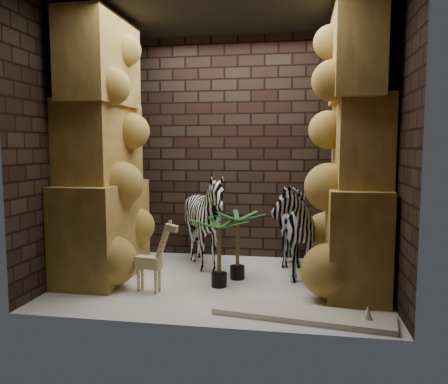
% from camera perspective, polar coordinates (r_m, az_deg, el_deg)
% --- Properties ---
extents(floor, '(3.50, 3.50, 0.00)m').
position_cam_1_polar(floor, '(5.10, -0.32, -11.49)').
color(floor, silver).
rests_on(floor, ground).
extents(ceiling, '(3.50, 3.50, 0.00)m').
position_cam_1_polar(ceiling, '(5.09, -0.34, 22.77)').
color(ceiling, black).
rests_on(ceiling, ground).
extents(wall_back, '(3.50, 0.00, 3.50)m').
position_cam_1_polar(wall_back, '(6.10, 1.73, 5.65)').
color(wall_back, black).
rests_on(wall_back, ground).
extents(wall_front, '(3.50, 0.00, 3.50)m').
position_cam_1_polar(wall_front, '(3.64, -3.76, 5.58)').
color(wall_front, black).
rests_on(wall_front, ground).
extents(wall_left, '(0.00, 3.00, 3.00)m').
position_cam_1_polar(wall_left, '(5.45, -18.84, 5.34)').
color(wall_left, black).
rests_on(wall_left, ground).
extents(wall_right, '(0.00, 3.00, 3.00)m').
position_cam_1_polar(wall_right, '(4.88, 20.46, 5.27)').
color(wall_right, black).
rests_on(wall_right, ground).
extents(rock_pillar_left, '(0.68, 1.30, 3.00)m').
position_cam_1_polar(rock_pillar_left, '(5.29, -15.49, 5.43)').
color(rock_pillar_left, tan).
rests_on(rock_pillar_left, floor).
extents(rock_pillar_right, '(0.58, 1.25, 3.00)m').
position_cam_1_polar(rock_pillar_right, '(4.83, 16.59, 5.39)').
color(rock_pillar_right, tan).
rests_on(rock_pillar_right, floor).
extents(zebra_right, '(0.86, 1.24, 1.33)m').
position_cam_1_polar(zebra_right, '(5.27, 8.09, -3.52)').
color(zebra_right, white).
rests_on(zebra_right, floor).
extents(zebra_left, '(1.24, 1.40, 1.08)m').
position_cam_1_polar(zebra_left, '(5.51, -2.39, -4.38)').
color(zebra_left, white).
rests_on(zebra_left, floor).
extents(giraffe_toy, '(0.43, 0.21, 0.79)m').
position_cam_1_polar(giraffe_toy, '(4.75, -9.64, -7.89)').
color(giraffe_toy, beige).
rests_on(giraffe_toy, floor).
extents(palm_front, '(0.36, 0.36, 0.78)m').
position_cam_1_polar(palm_front, '(5.14, 1.73, -6.82)').
color(palm_front, '#1D5120').
rests_on(palm_front, floor).
extents(palm_back, '(0.36, 0.36, 0.75)m').
position_cam_1_polar(palm_back, '(4.86, -0.62, -7.77)').
color(palm_back, '#1D5120').
rests_on(palm_back, floor).
extents(surfboard, '(1.63, 0.62, 0.05)m').
position_cam_1_polar(surfboard, '(4.18, 9.99, -15.14)').
color(surfboard, beige).
rests_on(surfboard, floor).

